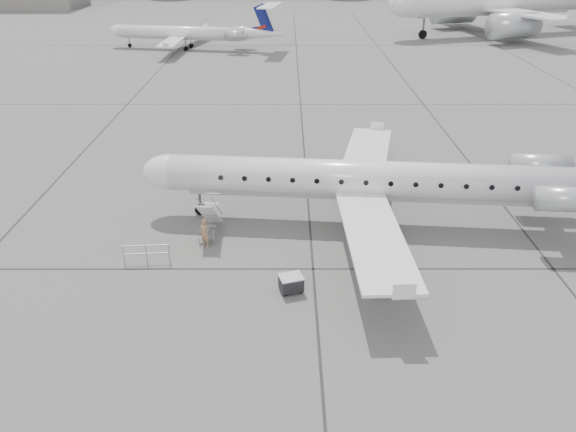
{
  "coord_description": "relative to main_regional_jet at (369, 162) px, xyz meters",
  "views": [
    {
      "loc": [
        -4.79,
        -20.26,
        14.59
      ],
      "look_at": [
        -4.77,
        4.0,
        2.3
      ],
      "focal_mm": 35.0,
      "sensor_mm": 36.0,
      "label": 1
    }
  ],
  "objects": [
    {
      "name": "ground",
      "position": [
        0.41,
        -7.87,
        -3.6
      ],
      "size": [
        320.0,
        320.0,
        0.0
      ],
      "primitive_type": "plane",
      "color": "slate",
      "rests_on": "ground"
    },
    {
      "name": "main_regional_jet",
      "position": [
        0.0,
        0.0,
        0.0
      ],
      "size": [
        29.77,
        22.67,
        7.19
      ],
      "primitive_type": null,
      "rotation": [
        0.0,
        0.0,
        -0.09
      ],
      "color": "silver",
      "rests_on": "ground"
    },
    {
      "name": "airstair",
      "position": [
        -8.51,
        -1.5,
        -2.47
      ],
      "size": [
        1.07,
        2.5,
        2.25
      ],
      "primitive_type": null,
      "rotation": [
        0.0,
        0.0,
        -0.09
      ],
      "color": "silver",
      "rests_on": "ground"
    },
    {
      "name": "passenger",
      "position": [
        -8.63,
        -2.86,
        -2.8
      ],
      "size": [
        0.69,
        0.62,
        1.6
      ],
      "primitive_type": "imported",
      "rotation": [
        0.0,
        0.0,
        -0.51
      ],
      "color": "#967152",
      "rests_on": "ground"
    },
    {
      "name": "safety_railing",
      "position": [
        -11.29,
        -4.47,
        -3.1
      ],
      "size": [
        2.2,
        0.23,
        1.0
      ],
      "primitive_type": null,
      "rotation": [
        0.0,
        0.0,
        0.07
      ],
      "color": "#97999F",
      "rests_on": "ground"
    },
    {
      "name": "baggage_cart",
      "position": [
        -4.22,
        -6.91,
        -3.17
      ],
      "size": [
        1.19,
        1.06,
        0.86
      ],
      "primitive_type": null,
      "rotation": [
        0.0,
        0.0,
        0.31
      ],
      "color": "black",
      "rests_on": "ground"
    },
    {
      "name": "bg_regional_left",
      "position": [
        -19.02,
        52.39,
        -0.53
      ],
      "size": [
        25.82,
        20.44,
        6.13
      ],
      "primitive_type": null,
      "rotation": [
        0.0,
        0.0,
        -0.17
      ],
      "color": "silver",
      "rests_on": "ground"
    }
  ]
}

